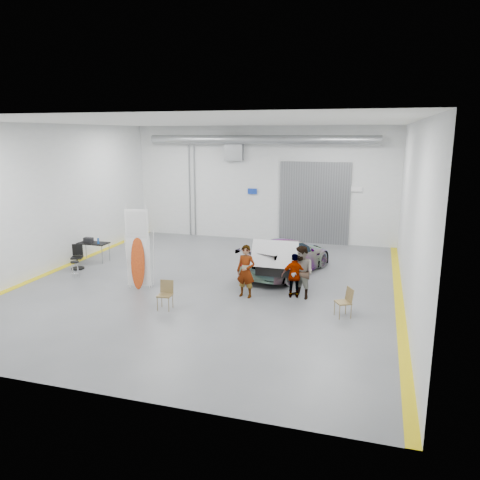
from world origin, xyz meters
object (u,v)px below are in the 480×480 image
(person_a, at_px, (246,271))
(folding_chair_near, at_px, (165,301))
(work_table, at_px, (92,243))
(shop_stool, at_px, (75,270))
(office_chair, at_px, (78,258))
(sedan_car, at_px, (287,256))
(person_c, at_px, (295,276))
(surfboard_display, at_px, (137,255))
(person_b, at_px, (302,272))
(folding_chair_far, at_px, (343,308))

(person_a, height_order, folding_chair_near, person_a)
(work_table, bearing_deg, shop_stool, -71.87)
(person_a, xyz_separation_m, office_chair, (-7.76, 1.33, -0.48))
(person_a, distance_m, office_chair, 7.88)
(person_a, bearing_deg, work_table, 171.40)
(folding_chair_near, bearing_deg, sedan_car, 54.72)
(person_c, xyz_separation_m, shop_stool, (-8.75, -0.23, -0.46))
(person_c, distance_m, work_table, 9.77)
(surfboard_display, relative_size, office_chair, 3.08)
(folding_chair_near, relative_size, office_chair, 0.92)
(surfboard_display, bearing_deg, person_c, -3.15)
(sedan_car, xyz_separation_m, person_a, (-0.82, -3.22, 0.21))
(person_b, distance_m, folding_chair_far, 2.13)
(person_a, height_order, shop_stool, person_a)
(person_c, bearing_deg, sedan_car, -85.45)
(person_c, distance_m, surfboard_display, 5.78)
(folding_chair_far, height_order, office_chair, office_chair)
(sedan_car, height_order, folding_chair_far, sedan_car)
(surfboard_display, xyz_separation_m, folding_chair_near, (1.89, -1.65, -0.98))
(work_table, bearing_deg, surfboard_display, -36.79)
(sedan_car, height_order, work_table, sedan_car)
(office_chair, bearing_deg, folding_chair_far, -34.76)
(surfboard_display, xyz_separation_m, work_table, (-3.81, 2.85, -0.43))
(work_table, relative_size, office_chair, 1.33)
(sedan_car, relative_size, person_c, 3.15)
(person_b, relative_size, work_table, 1.37)
(folding_chair_far, distance_m, office_chair, 11.39)
(person_c, relative_size, folding_chair_near, 1.68)
(surfboard_display, bearing_deg, work_table, 133.11)
(folding_chair_far, height_order, work_table, work_table)
(person_b, distance_m, surfboard_display, 6.02)
(person_b, bearing_deg, person_c, -147.01)
(folding_chair_near, xyz_separation_m, shop_stool, (-4.93, 2.12, 0.04))
(person_b, bearing_deg, office_chair, -152.27)
(folding_chair_near, xyz_separation_m, office_chair, (-5.57, 3.24, 0.16))
(folding_chair_near, distance_m, shop_stool, 5.36)
(sedan_car, distance_m, surfboard_display, 6.03)
(folding_chair_near, relative_size, folding_chair_far, 1.00)
(surfboard_display, relative_size, work_table, 2.32)
(office_chair, bearing_deg, person_a, -33.12)
(surfboard_display, bearing_deg, folding_chair_far, -15.09)
(folding_chair_far, xyz_separation_m, office_chair, (-11.17, 2.24, 0.16))
(shop_stool, bearing_deg, person_b, 1.44)
(person_b, xyz_separation_m, shop_stool, (-9.00, -0.23, -0.60))
(folding_chair_far, bearing_deg, person_a, -134.27)
(surfboard_display, height_order, work_table, surfboard_display)
(sedan_car, bearing_deg, person_c, 124.29)
(person_b, relative_size, person_c, 1.18)
(person_b, bearing_deg, person_a, -134.02)
(work_table, bearing_deg, folding_chair_far, -17.23)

